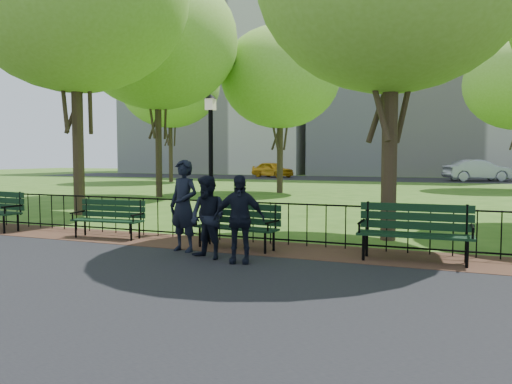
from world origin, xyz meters
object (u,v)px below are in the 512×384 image
at_px(person_left, 184,206).
at_px(taxi, 272,169).
at_px(tree_far_c, 280,78).
at_px(tree_far_w, 170,85).
at_px(sedan_silver, 478,170).
at_px(park_bench_left_a, 110,215).
at_px(park_bench_right_a, 415,226).
at_px(tree_mid_w, 157,40).
at_px(park_bench_main, 224,217).
at_px(person_right, 239,219).
at_px(person_mid, 208,217).
at_px(lamppost, 211,157).

distance_m(person_left, taxi, 36.29).
bearing_deg(tree_far_c, tree_far_w, 145.67).
bearing_deg(sedan_silver, park_bench_left_a, 140.24).
height_order(park_bench_right_a, taxi, taxi).
height_order(person_left, taxi, person_left).
distance_m(tree_mid_w, sedan_silver, 27.19).
height_order(park_bench_main, tree_far_c, tree_far_c).
bearing_deg(park_bench_right_a, person_right, -156.47).
height_order(park_bench_left_a, tree_far_c, tree_far_c).
bearing_deg(tree_mid_w, person_right, -51.76).
bearing_deg(taxi, park_bench_left_a, -143.71).
distance_m(tree_far_w, person_mid, 29.64).
relative_size(park_bench_left_a, tree_far_c, 0.20).
bearing_deg(tree_far_w, tree_far_c, -34.33).
xyz_separation_m(tree_far_c, person_mid, (4.42, -16.49, -5.15)).
height_order(park_bench_left_a, sedan_silver, sedan_silver).
distance_m(tree_mid_w, person_left, 15.24).
distance_m(person_right, sedan_silver, 34.51).
distance_m(person_mid, taxi, 36.98).
xyz_separation_m(lamppost, person_mid, (1.54, -3.12, -1.09)).
bearing_deg(park_bench_left_a, tree_mid_w, 113.76).
bearing_deg(person_mid, park_bench_right_a, 35.71).
distance_m(park_bench_right_a, lamppost, 5.50).
relative_size(lamppost, taxi, 0.82).
bearing_deg(person_mid, park_bench_main, 117.50).
xyz_separation_m(park_bench_right_a, tree_mid_w, (-12.23, 10.63, 6.54)).
bearing_deg(tree_far_w, park_bench_left_a, -61.25).
height_order(tree_far_c, tree_far_w, tree_far_w).
distance_m(tree_far_c, person_mid, 17.83).
xyz_separation_m(lamppost, tree_far_w, (-14.25, 21.13, 5.31)).
bearing_deg(lamppost, person_mid, -63.72).
bearing_deg(sedan_silver, lamppost, 142.24).
xyz_separation_m(tree_mid_w, tree_far_c, (4.33, 4.64, -1.26)).
relative_size(tree_far_c, person_right, 5.55).
relative_size(tree_far_w, taxi, 2.48).
height_order(person_right, taxi, person_right).
bearing_deg(park_bench_main, park_bench_right_a, 9.19).
bearing_deg(person_right, taxi, 93.15).
xyz_separation_m(park_bench_right_a, sedan_silver, (2.09, 32.86, 0.20)).
bearing_deg(lamppost, person_left, -73.88).
xyz_separation_m(tree_far_c, tree_far_w, (-11.37, 7.77, 1.24)).
xyz_separation_m(person_mid, taxi, (-11.68, 35.08, -0.04)).
distance_m(tree_far_w, person_left, 28.81).
bearing_deg(sedan_silver, tree_mid_w, 122.38).
height_order(tree_far_w, person_right, tree_far_w).
height_order(taxi, sedan_silver, sedan_silver).
bearing_deg(lamppost, person_right, -55.63).
bearing_deg(sedan_silver, taxi, 61.81).
bearing_deg(tree_far_c, park_bench_left_a, -85.33).
xyz_separation_m(person_mid, sedan_silver, (5.56, 34.08, 0.07)).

